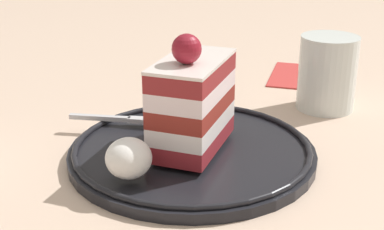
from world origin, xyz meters
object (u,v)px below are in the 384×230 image
(drink_glass_far, at_px, (327,77))
(dessert_plate, at_px, (192,151))
(whipped_cream_dollop, at_px, (129,158))
(folded_napkin, at_px, (295,75))
(fork, at_px, (123,119))
(cake_slice, at_px, (192,102))

(drink_glass_far, bearing_deg, dessert_plate, -27.80)
(whipped_cream_dollop, relative_size, folded_napkin, 0.33)
(whipped_cream_dollop, xyz_separation_m, folded_napkin, (-0.38, 0.06, -0.03))
(whipped_cream_dollop, xyz_separation_m, fork, (-0.11, -0.07, -0.02))
(whipped_cream_dollop, bearing_deg, folded_napkin, 170.56)
(dessert_plate, distance_m, drink_glass_far, 0.21)
(drink_glass_far, height_order, folded_napkin, drink_glass_far)
(dessert_plate, xyz_separation_m, folded_napkin, (-0.30, 0.04, -0.01))
(cake_slice, xyz_separation_m, whipped_cream_dollop, (0.08, -0.03, -0.03))
(folded_napkin, bearing_deg, dessert_plate, -7.38)
(cake_slice, relative_size, whipped_cream_dollop, 2.83)
(cake_slice, distance_m, whipped_cream_dollop, 0.09)
(fork, xyz_separation_m, drink_glass_far, (-0.16, 0.19, 0.02))
(dessert_plate, xyz_separation_m, whipped_cream_dollop, (0.08, -0.02, 0.03))
(fork, bearing_deg, drink_glass_far, 130.54)
(whipped_cream_dollop, relative_size, drink_glass_far, 0.45)
(dessert_plate, height_order, folded_napkin, dessert_plate)
(dessert_plate, height_order, drink_glass_far, drink_glass_far)
(fork, bearing_deg, whipped_cream_dollop, 31.05)
(cake_slice, height_order, fork, cake_slice)
(dessert_plate, bearing_deg, drink_glass_far, 152.20)
(fork, bearing_deg, cake_slice, 71.91)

